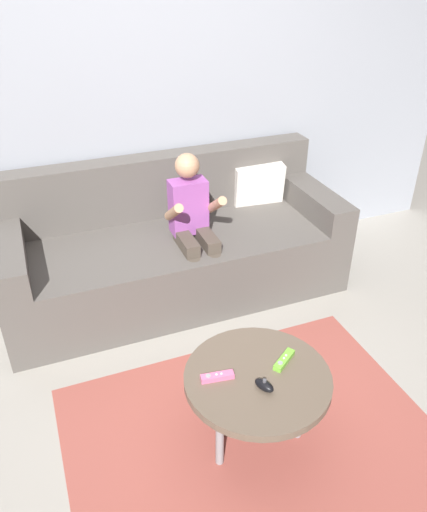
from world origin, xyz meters
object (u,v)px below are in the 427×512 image
object	(u,v)px
couch	(174,249)
coffee_table	(257,381)
game_remote_lime_near_edge	(284,360)
nunchuk_black	(264,385)
game_remote_pink_far_corner	(217,377)
person_seated_on_couch	(193,224)

from	to	relation	value
couch	coffee_table	xyz separation A→B (m)	(-0.04, -1.29, 0.07)
game_remote_lime_near_edge	nunchuk_black	distance (m)	0.18
game_remote_pink_far_corner	person_seated_on_couch	bearing A→B (deg)	75.49
nunchuk_black	game_remote_pink_far_corner	xyz separation A→B (m)	(-0.16, 0.12, -0.01)
person_seated_on_couch	nunchuk_black	distance (m)	1.21
coffee_table	person_seated_on_couch	bearing A→B (deg)	84.28
coffee_table	nunchuk_black	size ratio (longest dim) A/B	6.23
person_seated_on_couch	nunchuk_black	xyz separation A→B (m)	(-0.12, -1.19, -0.13)
person_seated_on_couch	game_remote_pink_far_corner	xyz separation A→B (m)	(-0.28, -1.07, -0.13)
coffee_table	couch	bearing A→B (deg)	88.23
couch	game_remote_lime_near_edge	size ratio (longest dim) A/B	15.45
game_remote_lime_near_edge	couch	bearing A→B (deg)	94.50
couch	coffee_table	bearing A→B (deg)	-91.77
coffee_table	game_remote_pink_far_corner	xyz separation A→B (m)	(-0.17, 0.04, 0.05)
nunchuk_black	game_remote_pink_far_corner	bearing A→B (deg)	141.92
person_seated_on_couch	couch	bearing A→B (deg)	112.10
nunchuk_black	game_remote_pink_far_corner	world-z (taller)	nunchuk_black
game_remote_lime_near_edge	nunchuk_black	size ratio (longest dim) A/B	1.35
couch	person_seated_on_couch	world-z (taller)	person_seated_on_couch
coffee_table	game_remote_lime_near_edge	bearing A→B (deg)	11.19
game_remote_pink_far_corner	couch	bearing A→B (deg)	80.63
game_remote_pink_far_corner	nunchuk_black	bearing A→B (deg)	-38.08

